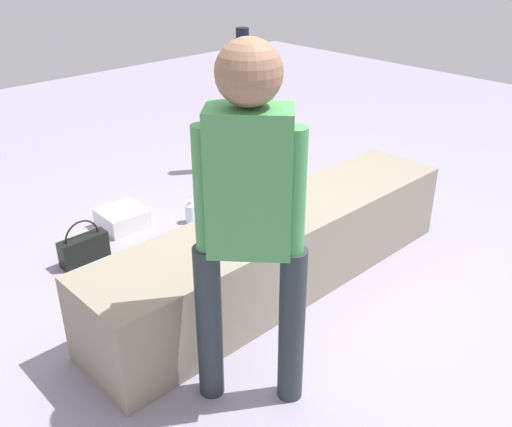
# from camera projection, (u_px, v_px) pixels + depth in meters

# --- Properties ---
(ground_plane) EXTENTS (12.00, 12.00, 0.00)m
(ground_plane) POSITION_uv_depth(u_px,v_px,m) (280.00, 284.00, 3.59)
(ground_plane) COLOR #938A9F
(concrete_ledge) EXTENTS (2.58, 0.55, 0.51)m
(concrete_ledge) POSITION_uv_depth(u_px,v_px,m) (281.00, 250.00, 3.48)
(concrete_ledge) COLOR gray
(concrete_ledge) RESTS_ON ground_plane
(child_seated) EXTENTS (0.28, 0.33, 0.48)m
(child_seated) POSITION_uv_depth(u_px,v_px,m) (263.00, 186.00, 3.19)
(child_seated) COLOR #191B4D
(child_seated) RESTS_ON concrete_ledge
(adult_standing) EXTENTS (0.38, 0.39, 1.67)m
(adult_standing) POSITION_uv_depth(u_px,v_px,m) (250.00, 206.00, 2.31)
(adult_standing) COLOR #273034
(adult_standing) RESTS_ON ground_plane
(cake_plate) EXTENTS (0.22, 0.22, 0.07)m
(cake_plate) POSITION_uv_depth(u_px,v_px,m) (250.00, 235.00, 3.08)
(cake_plate) COLOR #E0594C
(cake_plate) RESTS_ON concrete_ledge
(gift_bag) EXTENTS (0.19, 0.09, 0.33)m
(gift_bag) POSITION_uv_depth(u_px,v_px,m) (286.00, 195.00, 4.43)
(gift_bag) COLOR #B259BF
(gift_bag) RESTS_ON ground_plane
(railing_post) EXTENTS (0.36, 0.36, 1.26)m
(railing_post) POSITION_uv_depth(u_px,v_px,m) (243.00, 118.00, 5.09)
(railing_post) COLOR black
(railing_post) RESTS_ON ground_plane
(water_bottle_near_gift) EXTENTS (0.08, 0.08, 0.18)m
(water_bottle_near_gift) POSITION_uv_depth(u_px,v_px,m) (190.00, 212.00, 4.31)
(water_bottle_near_gift) COLOR silver
(water_bottle_near_gift) RESTS_ON ground_plane
(party_cup_red) EXTENTS (0.08, 0.08, 0.09)m
(party_cup_red) POSITION_uv_depth(u_px,v_px,m) (247.00, 237.00, 4.04)
(party_cup_red) COLOR red
(party_cup_red) RESTS_ON ground_plane
(cake_box_white) EXTENTS (0.32, 0.32, 0.14)m
(cake_box_white) POSITION_uv_depth(u_px,v_px,m) (122.00, 218.00, 4.25)
(cake_box_white) COLOR white
(cake_box_white) RESTS_ON ground_plane
(handbag_black_leather) EXTENTS (0.33, 0.10, 0.30)m
(handbag_black_leather) POSITION_uv_depth(u_px,v_px,m) (84.00, 248.00, 3.80)
(handbag_black_leather) COLOR black
(handbag_black_leather) RESTS_ON ground_plane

